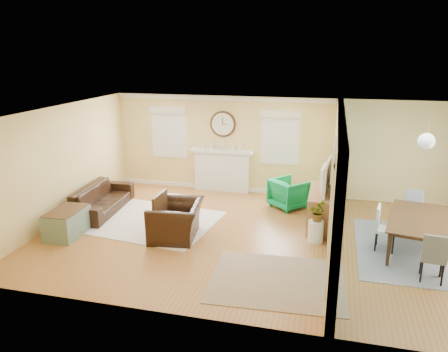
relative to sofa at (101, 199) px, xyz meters
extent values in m
plane|color=#966129|center=(3.93, -0.62, -0.32)|extent=(9.00, 9.00, 0.00)
cube|color=#DBBA6D|center=(3.93, 2.38, 0.98)|extent=(9.00, 0.02, 2.60)
cube|color=#DBBA6D|center=(3.93, -3.62, 0.98)|extent=(9.00, 0.02, 2.60)
cube|color=#DBBA6D|center=(-0.57, -0.62, 0.98)|extent=(0.02, 6.00, 2.60)
cube|color=white|center=(3.93, -0.62, 2.28)|extent=(9.00, 6.00, 0.02)
cube|color=#DBBA6D|center=(5.43, 0.78, 0.98)|extent=(0.12, 3.20, 2.60)
cube|color=#DBBA6D|center=(5.43, -3.12, 0.98)|extent=(0.12, 1.00, 2.60)
cube|color=#DBBA6D|center=(5.43, -1.72, 2.08)|extent=(0.12, 1.80, 0.40)
cube|color=white|center=(5.36, -0.82, 0.78)|extent=(0.04, 0.12, 2.20)
cube|color=white|center=(5.36, -2.62, 0.78)|extent=(0.04, 0.12, 2.20)
cube|color=white|center=(5.36, -1.72, 1.88)|extent=(0.04, 1.92, 0.12)
cube|color=#8AD2CF|center=(5.50, -0.62, 0.98)|extent=(0.02, 6.00, 2.60)
cube|color=white|center=(2.43, 2.26, 0.23)|extent=(1.50, 0.24, 1.10)
cube|color=white|center=(2.43, 2.23, 0.81)|extent=(1.70, 0.30, 0.08)
cube|color=black|center=(2.43, 2.36, 0.18)|extent=(0.85, 0.02, 0.75)
cube|color=gold|center=(2.43, 2.25, 0.10)|extent=(0.85, 0.02, 0.62)
cylinder|color=#472A11|center=(2.43, 2.35, 1.53)|extent=(0.70, 0.06, 0.70)
cylinder|color=silver|center=(2.43, 2.32, 1.53)|extent=(0.60, 0.01, 0.60)
cube|color=black|center=(2.43, 2.31, 1.63)|extent=(0.02, 0.01, 0.20)
cube|color=black|center=(2.49, 2.31, 1.53)|extent=(0.12, 0.01, 0.02)
cube|color=white|center=(0.88, 2.36, 1.23)|extent=(0.90, 0.03, 1.30)
cube|color=white|center=(0.88, 2.33, 1.23)|extent=(1.00, 0.04, 1.40)
cube|color=silver|center=(0.88, 2.29, 1.86)|extent=(1.05, 0.10, 0.18)
cube|color=white|center=(3.98, 2.36, 1.23)|extent=(0.90, 0.03, 1.30)
cube|color=white|center=(3.98, 2.33, 1.23)|extent=(1.00, 0.04, 1.40)
cube|color=silver|center=(3.98, 2.29, 1.86)|extent=(1.05, 0.10, 0.18)
cylinder|color=gold|center=(6.93, -0.62, 2.13)|extent=(0.02, 0.02, 0.30)
sphere|color=white|center=(6.93, -0.62, 1.88)|extent=(0.30, 0.30, 0.30)
cube|color=silver|center=(1.49, -0.34, -0.31)|extent=(2.95, 2.64, 0.01)
cube|color=tan|center=(4.55, -2.28, -0.31)|extent=(2.35, 1.96, 0.01)
cube|color=gray|center=(7.07, -0.49, -0.31)|extent=(2.32, 2.90, 0.01)
imported|color=black|center=(0.00, 0.00, 0.00)|extent=(1.01, 2.22, 0.63)
imported|color=black|center=(2.28, -1.00, 0.06)|extent=(1.16, 1.29, 0.76)
imported|color=#0F8044|center=(4.35, 1.38, 0.05)|extent=(1.11, 1.11, 0.72)
cube|color=slate|center=(0.02, -1.47, -0.04)|extent=(0.64, 1.01, 0.55)
cube|color=#472A11|center=(0.02, -1.47, 0.24)|extent=(0.61, 0.96, 0.02)
cube|color=#9D6845|center=(5.15, 0.39, 0.08)|extent=(0.51, 1.53, 0.80)
cube|color=#472A11|center=(4.89, -0.07, 0.23)|extent=(0.01, 0.41, 0.22)
cube|color=#472A11|center=(4.89, -0.07, -0.04)|extent=(0.01, 0.41, 0.22)
cube|color=#472A11|center=(4.89, 0.39, 0.23)|extent=(0.01, 0.41, 0.22)
cube|color=#472A11|center=(4.89, 0.39, -0.04)|extent=(0.01, 0.41, 0.22)
cube|color=#472A11|center=(4.89, 0.84, 0.23)|extent=(0.01, 0.41, 0.22)
cube|color=#472A11|center=(4.89, 0.84, -0.04)|extent=(0.01, 0.41, 0.22)
imported|color=black|center=(5.13, 0.39, 0.82)|extent=(0.25, 1.16, 0.66)
cylinder|color=white|center=(5.10, -0.52, -0.09)|extent=(0.31, 0.31, 0.46)
imported|color=#337F33|center=(5.10, -0.52, 0.34)|extent=(0.34, 0.38, 0.39)
imported|color=#472A11|center=(7.07, -0.49, 0.03)|extent=(1.45, 2.13, 0.69)
cube|color=gray|center=(7.08, 0.61, 0.09)|extent=(0.43, 0.43, 0.05)
cube|color=gray|center=(7.08, 0.61, 0.32)|extent=(0.38, 0.10, 0.45)
cylinder|color=black|center=(7.26, 0.74, -0.13)|extent=(0.03, 0.03, 0.38)
cylinder|color=black|center=(7.22, 0.44, -0.13)|extent=(0.03, 0.03, 0.38)
cylinder|color=black|center=(6.95, 0.79, -0.13)|extent=(0.03, 0.03, 0.38)
cylinder|color=black|center=(6.91, 0.48, -0.13)|extent=(0.03, 0.03, 0.38)
cube|color=gray|center=(7.07, -1.62, 0.10)|extent=(0.44, 0.44, 0.05)
cube|color=gray|center=(7.07, -1.62, 0.34)|extent=(0.39, 0.10, 0.47)
cylinder|color=black|center=(6.89, -1.75, -0.12)|extent=(0.03, 0.03, 0.39)
cylinder|color=black|center=(6.94, -1.44, -0.12)|extent=(0.03, 0.03, 0.39)
cylinder|color=black|center=(7.21, -1.80, -0.12)|extent=(0.03, 0.03, 0.39)
cylinder|color=black|center=(7.25, -1.48, -0.12)|extent=(0.03, 0.03, 0.39)
cube|color=white|center=(6.43, -0.57, 0.10)|extent=(0.45, 0.45, 0.05)
cube|color=white|center=(6.43, -0.57, 0.33)|extent=(0.11, 0.39, 0.46)
cylinder|color=black|center=(6.30, -0.39, -0.12)|extent=(0.03, 0.03, 0.39)
cylinder|color=black|center=(6.61, -0.44, -0.12)|extent=(0.03, 0.03, 0.39)
cylinder|color=black|center=(6.24, -0.70, -0.12)|extent=(0.03, 0.03, 0.39)
cylinder|color=black|center=(6.55, -0.76, -0.12)|extent=(0.03, 0.03, 0.39)
cylinder|color=black|center=(7.53, -0.66, -0.10)|extent=(0.03, 0.03, 0.42)
cylinder|color=black|center=(7.46, -0.33, -0.10)|extent=(0.03, 0.03, 0.42)
camera|label=1|loc=(5.29, -8.91, 3.47)|focal=35.00mm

